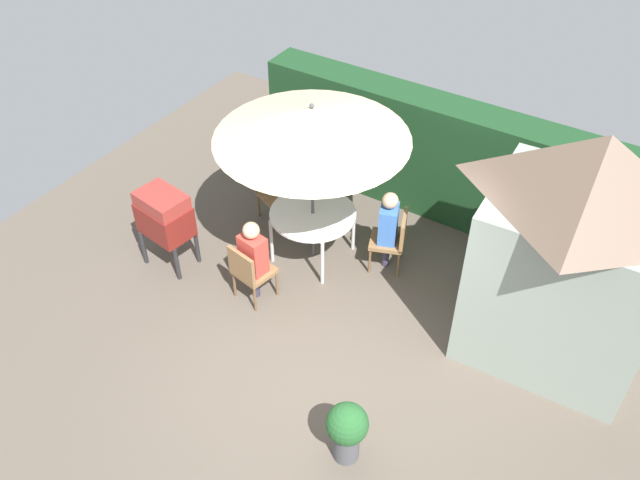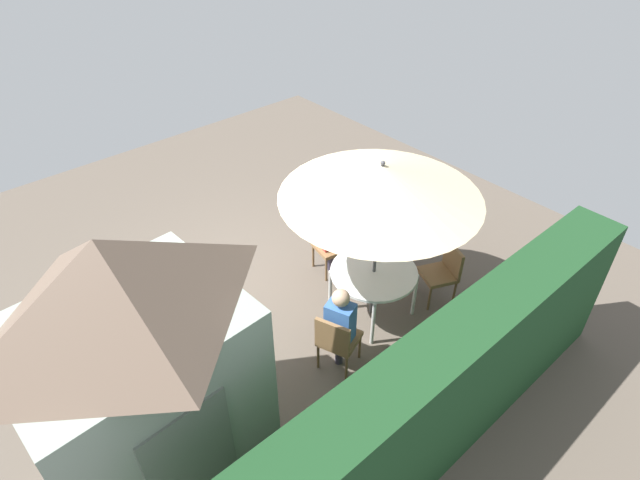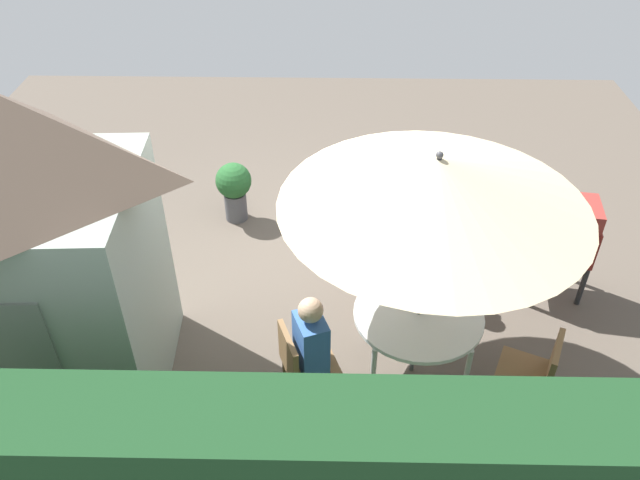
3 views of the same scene
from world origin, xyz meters
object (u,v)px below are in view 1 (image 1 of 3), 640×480
object	(u,v)px
patio_table	(313,216)
potted_plant_by_shed	(347,429)
bbq_grill	(164,215)
chair_near_shed	(249,270)
garden_shed	(574,251)
chair_toward_hedge	(273,188)
person_in_red	(253,252)
patio_umbrella	(312,123)
chair_far_side	(393,238)
person_in_blue	(388,222)

from	to	relation	value
patio_table	potted_plant_by_shed	size ratio (longest dim) A/B	1.49
bbq_grill	chair_near_shed	size ratio (longest dim) A/B	1.33
garden_shed	chair_toward_hedge	size ratio (longest dim) A/B	3.42
person_in_red	potted_plant_by_shed	bearing A→B (deg)	-32.49
patio_umbrella	chair_toward_hedge	distance (m)	2.00
chair_near_shed	chair_toward_hedge	distance (m)	1.81
chair_near_shed	chair_far_side	world-z (taller)	same
chair_near_shed	chair_toward_hedge	size ratio (longest dim) A/B	1.00
patio_umbrella	person_in_blue	size ratio (longest dim) A/B	2.00
garden_shed	patio_table	world-z (taller)	garden_shed
garden_shed	patio_umbrella	world-z (taller)	garden_shed
patio_table	patio_umbrella	distance (m)	1.48
patio_umbrella	chair_near_shed	xyz separation A→B (m)	(-0.22, -1.18, -1.67)
patio_table	person_in_blue	distance (m)	1.05
garden_shed	person_in_red	bearing A→B (deg)	-160.81
bbq_grill	chair_far_side	distance (m)	3.13
chair_near_shed	person_in_red	world-z (taller)	person_in_red
patio_umbrella	chair_far_side	bearing A→B (deg)	20.67
chair_near_shed	chair_toward_hedge	bearing A→B (deg)	115.57
chair_toward_hedge	potted_plant_by_shed	bearing A→B (deg)	-44.36
chair_far_side	chair_toward_hedge	distance (m)	2.06
chair_near_shed	person_in_blue	world-z (taller)	person_in_blue
garden_shed	chair_toward_hedge	distance (m)	4.51
garden_shed	potted_plant_by_shed	size ratio (longest dim) A/B	3.83
chair_near_shed	person_in_blue	bearing A→B (deg)	52.25
bbq_grill	person_in_red	distance (m)	1.42
bbq_grill	chair_toward_hedge	bearing A→B (deg)	69.45
person_in_blue	patio_umbrella	bearing A→B (deg)	-159.33
bbq_grill	person_in_red	world-z (taller)	person_in_red
garden_shed	person_in_red	world-z (taller)	garden_shed
chair_toward_hedge	potted_plant_by_shed	distance (m)	4.27
potted_plant_by_shed	person_in_red	world-z (taller)	person_in_red
potted_plant_by_shed	person_in_red	bearing A→B (deg)	147.51
patio_umbrella	potted_plant_by_shed	xyz separation A→B (m)	(2.05, -2.53, -1.71)
person_in_blue	potted_plant_by_shed	bearing A→B (deg)	-69.79
chair_far_side	person_in_blue	world-z (taller)	person_in_blue
patio_table	chair_toward_hedge	xyz separation A→B (m)	(-1.00, 0.45, -0.19)
patio_table	chair_toward_hedge	size ratio (longest dim) A/B	1.33
bbq_grill	chair_near_shed	bearing A→B (deg)	0.50
chair_far_side	person_in_blue	size ratio (longest dim) A/B	0.71
bbq_grill	person_in_blue	size ratio (longest dim) A/B	0.95
garden_shed	bbq_grill	world-z (taller)	garden_shed
bbq_grill	chair_far_side	world-z (taller)	bbq_grill
patio_table	chair_toward_hedge	bearing A→B (deg)	155.87
garden_shed	chair_near_shed	world-z (taller)	garden_shed
chair_far_side	person_in_red	distance (m)	1.98
patio_umbrella	chair_near_shed	bearing A→B (deg)	-100.65
person_in_blue	person_in_red	bearing A→B (deg)	-128.93
chair_far_side	garden_shed	bearing A→B (deg)	-6.31
bbq_grill	chair_far_side	size ratio (longest dim) A/B	1.33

